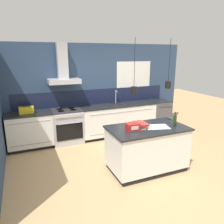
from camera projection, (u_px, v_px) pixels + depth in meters
ground_plane at (125, 163)px, 4.77m from camera, size 16.00×16.00×0.00m
wall_back at (93, 89)px, 6.18m from camera, size 5.60×2.49×2.60m
counter_run_left at (30, 130)px, 5.47m from camera, size 1.10×0.64×0.91m
counter_run_sink at (118, 119)px, 6.38m from camera, size 2.22×0.64×1.30m
oven_range at (67, 126)px, 5.82m from camera, size 0.78×0.66×0.91m
dishwasher at (158, 115)px, 6.91m from camera, size 0.59×0.65×0.91m
kitchen_island at (147, 148)px, 4.44m from camera, size 1.57×0.91×0.91m
bottle_on_island at (175, 120)px, 4.36m from camera, size 0.07×0.07×0.29m
book_stack at (139, 125)px, 4.30m from camera, size 0.29×0.37×0.10m
red_supply_box at (133, 127)px, 4.14m from camera, size 0.25×0.18×0.14m
paper_pile at (157, 127)px, 4.34m from camera, size 0.53×0.43×0.01m
yellow_toolbox at (26, 110)px, 5.32m from camera, size 0.34×0.18×0.19m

